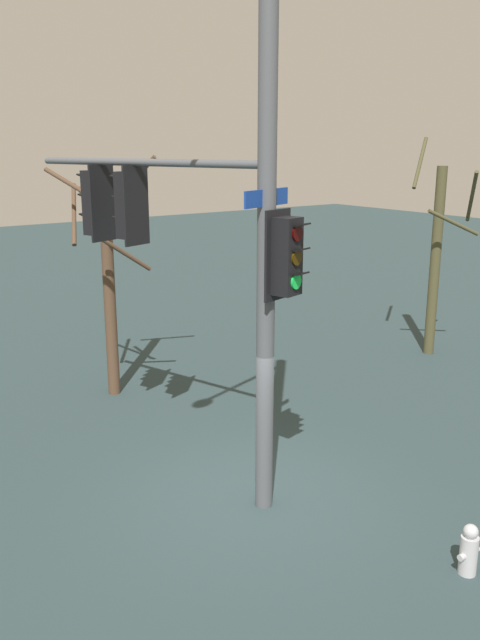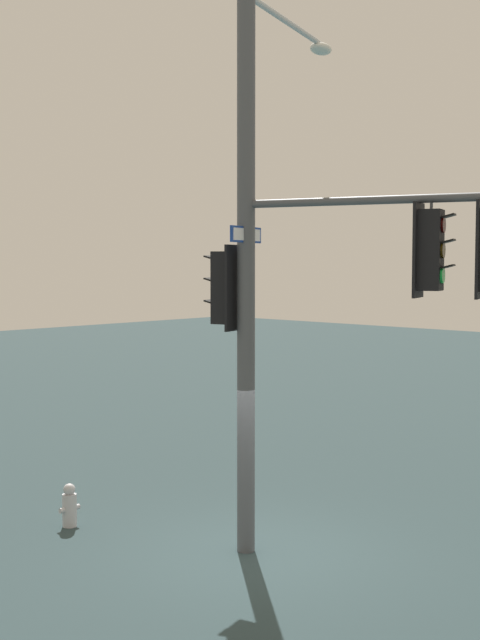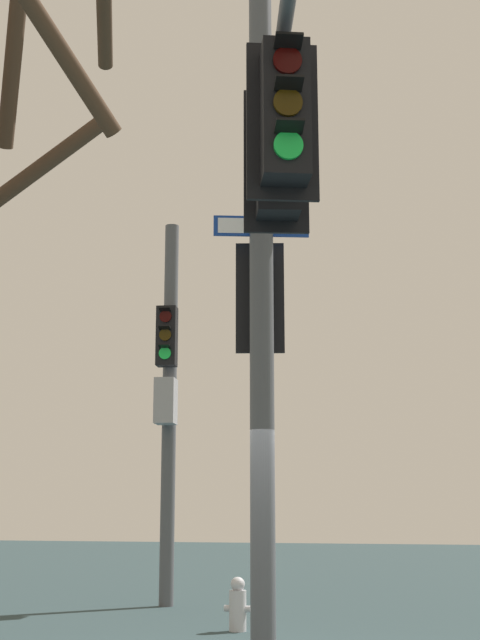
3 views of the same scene
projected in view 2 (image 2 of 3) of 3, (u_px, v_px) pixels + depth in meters
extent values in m
plane|color=#28393C|center=(257.00, 554.00, 12.88)|extent=(80.00, 80.00, 0.00)
cylinder|color=#4C4F54|center=(246.00, 266.00, 12.73)|extent=(0.27, 0.27, 8.75)
cylinder|color=silver|center=(287.00, 22.00, 13.89)|extent=(3.06, 1.07, 0.10)
ellipsoid|color=silver|center=(321.00, 49.00, 15.32)|extent=(0.68, 0.53, 0.20)
cylinder|color=#4C4F54|center=(405.00, 199.00, 11.63)|extent=(1.59, 4.63, 0.12)
cube|color=black|center=(431.00, 250.00, 11.52)|extent=(0.44, 0.40, 1.10)
cube|color=black|center=(418.00, 250.00, 11.59)|extent=(0.54, 0.22, 1.30)
cylinder|color=#2F0403|center=(443.00, 225.00, 11.43)|extent=(0.22, 0.10, 0.22)
cube|color=black|center=(449.00, 216.00, 11.39)|extent=(0.25, 0.22, 0.06)
cylinder|color=#352504|center=(443.00, 250.00, 11.45)|extent=(0.22, 0.10, 0.22)
cube|color=black|center=(449.00, 241.00, 11.41)|extent=(0.25, 0.22, 0.06)
cylinder|color=#19D147|center=(443.00, 275.00, 11.47)|extent=(0.22, 0.10, 0.22)
cube|color=black|center=(448.00, 266.00, 11.44)|extent=(0.25, 0.22, 0.06)
cylinder|color=#4C4F54|center=(431.00, 204.00, 11.48)|extent=(0.04, 0.04, 0.15)
cube|color=black|center=(479.00, 250.00, 11.23)|extent=(0.54, 0.24, 1.30)
cube|color=black|center=(225.00, 288.00, 12.90)|extent=(0.43, 0.38, 1.10)
cube|color=black|center=(235.00, 288.00, 12.82)|extent=(0.55, 0.18, 1.30)
cylinder|color=#2F0403|center=(215.00, 265.00, 12.96)|extent=(0.22, 0.09, 0.22)
cube|color=black|center=(211.00, 257.00, 12.99)|extent=(0.24, 0.21, 0.06)
cylinder|color=#352504|center=(216.00, 288.00, 12.98)|extent=(0.22, 0.09, 0.22)
cube|color=black|center=(211.00, 280.00, 13.01)|extent=(0.24, 0.21, 0.06)
cylinder|color=#19D147|center=(216.00, 310.00, 13.01)|extent=(0.22, 0.09, 0.22)
cube|color=black|center=(211.00, 302.00, 13.03)|extent=(0.24, 0.21, 0.06)
cube|color=navy|center=(246.00, 235.00, 12.70)|extent=(1.05, 0.40, 0.24)
cube|color=white|center=(247.00, 235.00, 12.69)|extent=(0.95, 0.34, 0.18)
cylinder|color=#B2B2B7|center=(70.00, 510.00, 14.21)|extent=(0.24, 0.24, 0.55)
sphere|color=#B2B2B7|center=(69.00, 489.00, 14.18)|extent=(0.20, 0.20, 0.20)
cylinder|color=#B2B2B7|center=(76.00, 507.00, 14.31)|extent=(0.10, 0.09, 0.09)
cylinder|color=#B2B2B7|center=(63.00, 510.00, 14.10)|extent=(0.10, 0.09, 0.09)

